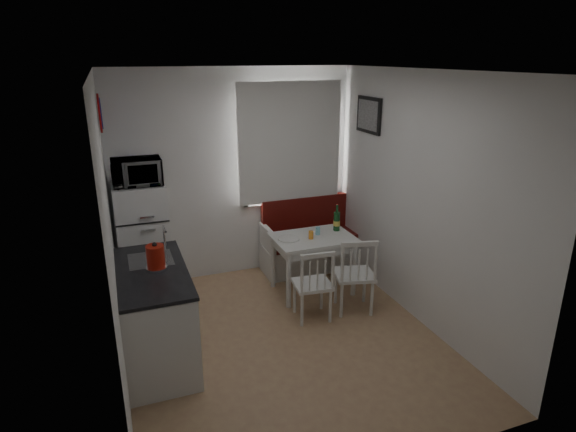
# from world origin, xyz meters

# --- Properties ---
(floor) EXTENTS (3.00, 3.50, 0.02)m
(floor) POSITION_xyz_m (0.00, 0.00, 0.00)
(floor) COLOR #A67958
(floor) RESTS_ON ground
(ceiling) EXTENTS (3.00, 3.50, 0.02)m
(ceiling) POSITION_xyz_m (0.00, 0.00, 2.60)
(ceiling) COLOR white
(ceiling) RESTS_ON wall_back
(wall_back) EXTENTS (3.00, 0.02, 2.60)m
(wall_back) POSITION_xyz_m (0.00, 1.75, 1.30)
(wall_back) COLOR white
(wall_back) RESTS_ON floor
(wall_front) EXTENTS (3.00, 0.02, 2.60)m
(wall_front) POSITION_xyz_m (0.00, -1.75, 1.30)
(wall_front) COLOR white
(wall_front) RESTS_ON floor
(wall_left) EXTENTS (0.02, 3.50, 2.60)m
(wall_left) POSITION_xyz_m (-1.50, 0.00, 1.30)
(wall_left) COLOR white
(wall_left) RESTS_ON floor
(wall_right) EXTENTS (0.02, 3.50, 2.60)m
(wall_right) POSITION_xyz_m (1.50, 0.00, 1.30)
(wall_right) COLOR white
(wall_right) RESTS_ON floor
(window) EXTENTS (1.22, 0.06, 1.47)m
(window) POSITION_xyz_m (0.70, 1.72, 1.62)
(window) COLOR white
(window) RESTS_ON wall_back
(curtain) EXTENTS (1.35, 0.02, 1.50)m
(curtain) POSITION_xyz_m (0.70, 1.65, 1.68)
(curtain) COLOR white
(curtain) RESTS_ON wall_back
(kitchen_counter) EXTENTS (0.62, 1.32, 1.16)m
(kitchen_counter) POSITION_xyz_m (-1.20, 0.16, 0.46)
(kitchen_counter) COLOR white
(kitchen_counter) RESTS_ON floor
(wall_sign) EXTENTS (0.03, 0.40, 0.40)m
(wall_sign) POSITION_xyz_m (-1.47, 1.45, 2.15)
(wall_sign) COLOR navy
(wall_sign) RESTS_ON wall_left
(picture_frame) EXTENTS (0.04, 0.52, 0.42)m
(picture_frame) POSITION_xyz_m (1.48, 1.10, 2.05)
(picture_frame) COLOR black
(picture_frame) RESTS_ON wall_right
(bench) EXTENTS (1.32, 0.51, 0.95)m
(bench) POSITION_xyz_m (0.95, 1.51, 0.31)
(bench) COLOR white
(bench) RESTS_ON floor
(dining_table) EXTENTS (0.94, 0.66, 0.70)m
(dining_table) POSITION_xyz_m (0.69, 0.88, 0.62)
(dining_table) COLOR white
(dining_table) RESTS_ON floor
(chair_left) EXTENTS (0.42, 0.41, 0.44)m
(chair_left) POSITION_xyz_m (0.44, 0.22, 0.51)
(chair_left) COLOR white
(chair_left) RESTS_ON floor
(chair_right) EXTENTS (0.50, 0.49, 0.47)m
(chair_right) POSITION_xyz_m (0.94, 0.22, 0.55)
(chair_right) COLOR white
(chair_right) RESTS_ON floor
(fridge) EXTENTS (0.55, 0.55, 1.39)m
(fridge) POSITION_xyz_m (-1.18, 1.40, 0.69)
(fridge) COLOR white
(fridge) RESTS_ON floor
(microwave) EXTENTS (0.52, 0.35, 0.29)m
(microwave) POSITION_xyz_m (-1.18, 1.35, 1.53)
(microwave) COLOR white
(microwave) RESTS_ON fridge
(kettle) EXTENTS (0.19, 0.19, 0.26)m
(kettle) POSITION_xyz_m (-1.15, 0.14, 1.03)
(kettle) COLOR #A81B0D
(kettle) RESTS_ON kitchen_counter
(wine_bottle) EXTENTS (0.08, 0.08, 0.32)m
(wine_bottle) POSITION_xyz_m (1.04, 0.98, 0.86)
(wine_bottle) COLOR #16451D
(wine_bottle) RESTS_ON dining_table
(drinking_glass_orange) EXTENTS (0.06, 0.06, 0.09)m
(drinking_glass_orange) POSITION_xyz_m (0.64, 0.83, 0.75)
(drinking_glass_orange) COLOR orange
(drinking_glass_orange) RESTS_ON dining_table
(drinking_glass_blue) EXTENTS (0.05, 0.05, 0.09)m
(drinking_glass_blue) POSITION_xyz_m (0.77, 0.93, 0.75)
(drinking_glass_blue) COLOR #8BDAED
(drinking_glass_blue) RESTS_ON dining_table
(plate) EXTENTS (0.25, 0.25, 0.02)m
(plate) POSITION_xyz_m (0.39, 0.90, 0.71)
(plate) COLOR white
(plate) RESTS_ON dining_table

